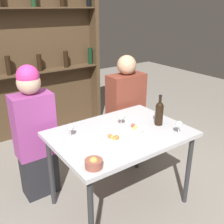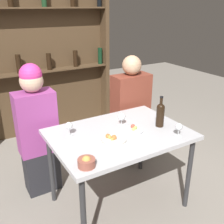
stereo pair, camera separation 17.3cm
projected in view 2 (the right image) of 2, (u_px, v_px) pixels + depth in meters
name	position (u px, v px, depth m)	size (l,w,h in m)	color
ground_plane	(119.00, 202.00, 2.58)	(10.00, 10.00, 0.00)	gray
dining_table	(119.00, 140.00, 2.32)	(1.18, 0.85, 0.77)	silver
wine_rack_wall	(48.00, 64.00, 3.72)	(1.86, 0.21, 2.04)	#4C3823
wine_bottle	(160.00, 114.00, 2.37)	(0.07, 0.07, 0.29)	black
wine_glass_0	(69.00, 126.00, 2.20)	(0.06, 0.06, 0.13)	silver
wine_glass_1	(179.00, 127.00, 2.19)	(0.06, 0.06, 0.12)	silver
wine_glass_2	(122.00, 117.00, 2.40)	(0.07, 0.07, 0.12)	silver
food_plate_0	(132.00, 130.00, 2.32)	(0.20, 0.20, 0.05)	silver
food_plate_1	(113.00, 139.00, 2.17)	(0.21, 0.21, 0.05)	silver
snack_bowl	(87.00, 162.00, 1.80)	(0.12, 0.12, 0.08)	#995142
seated_person_left	(37.00, 132.00, 2.55)	(0.37, 0.22, 1.33)	#26262B
seated_person_right	(130.00, 114.00, 3.08)	(0.43, 0.22, 1.30)	#26262B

